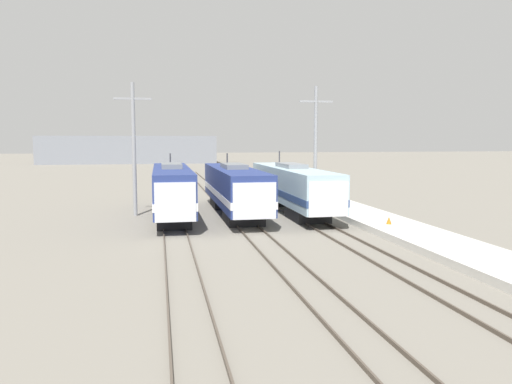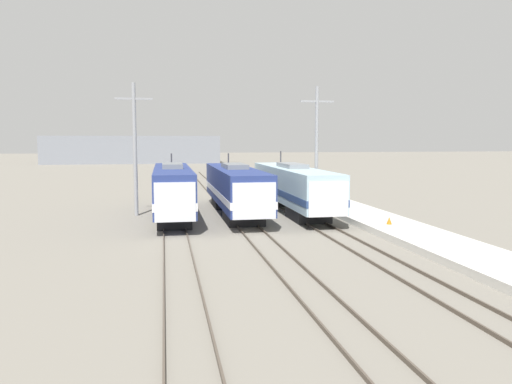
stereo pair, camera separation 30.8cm
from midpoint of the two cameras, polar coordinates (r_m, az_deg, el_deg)
ground_plane at (r=32.68m, az=-0.82°, el=-4.47°), size 400.00×400.00×0.00m
rail_pair_far_left at (r=32.18m, az=-9.49°, el=-4.58°), size 1.51×120.00×0.15m
rail_pair_center at (r=32.67m, az=-0.82°, el=-4.34°), size 1.51×120.00×0.15m
rail_pair_far_right at (r=33.87m, az=7.41°, el=-4.02°), size 1.51×120.00×0.15m
locomotive_far_left at (r=38.08m, az=-9.80°, el=0.19°), size 2.76×16.23×4.81m
locomotive_center at (r=39.33m, az=-2.66°, el=0.37°), size 3.04×17.67×4.77m
locomotive_far_right at (r=41.07m, az=3.99°, el=0.57°), size 2.94×18.84×4.92m
catenary_tower_left at (r=39.84m, az=-14.00°, el=5.10°), size 2.84×0.30×10.30m
catenary_tower_right at (r=41.74m, az=6.61°, el=5.27°), size 2.84×0.30×10.30m
platform at (r=35.48m, az=14.22°, el=-3.47°), size 4.00×120.00×0.43m
traffic_cone at (r=33.81m, az=14.70°, el=-3.16°), size 0.36×0.36×0.48m
depot_building at (r=132.14m, az=-14.33°, el=4.72°), size 43.46×12.16×6.90m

